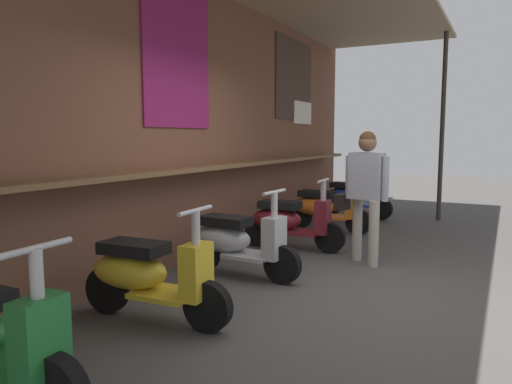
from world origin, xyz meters
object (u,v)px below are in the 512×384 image
Objects in this scene: scooter_maroon at (288,221)px; shopper_with_handbag at (365,185)px; scooter_orange at (323,207)px; scooter_blue at (351,197)px; scooter_silver at (235,241)px; scooter_yellow at (146,274)px.

shopper_with_handbag is at bearing -16.59° from scooter_maroon.
scooter_orange and scooter_blue have the same top height.
scooter_blue is 0.89× the size of shopper_with_handbag.
scooter_silver and scooter_orange have the same top height.
scooter_maroon is 1.25m from shopper_with_handbag.
scooter_silver is 1.71m from shopper_with_handbag.
scooter_silver is (1.44, 0.00, 0.00)m from scooter_yellow.
scooter_orange is at bearing 86.63° from scooter_yellow.
scooter_silver is at bearing -85.47° from scooter_blue.
shopper_with_handbag is at bearing -66.39° from scooter_blue.
shopper_with_handbag is (-0.23, -1.10, 0.56)m from scooter_maroon.
shopper_with_handbag reaches higher than scooter_maroon.
scooter_yellow is 1.00× the size of scooter_orange.
scooter_maroon is (1.42, -0.00, 0.00)m from scooter_silver.
scooter_orange is at bearing 91.99° from scooter_silver.
shopper_with_handbag is (2.63, -1.10, 0.56)m from scooter_yellow.
scooter_maroon is 2.94m from scooter_blue.
scooter_orange is 2.04m from shopper_with_handbag.
scooter_silver is 1.00× the size of scooter_orange.
scooter_yellow and scooter_blue have the same top height.
scooter_orange is 1.55m from scooter_blue.
scooter_maroon is at bearing -85.47° from scooter_blue.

